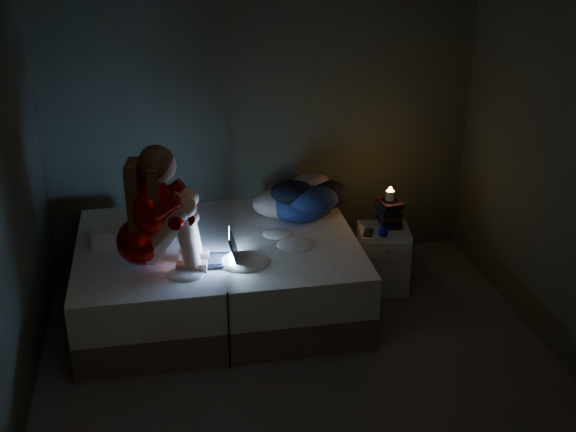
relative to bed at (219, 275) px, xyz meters
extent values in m
cube|color=#4F4A48|center=(0.48, -1.10, -0.30)|extent=(3.60, 3.80, 0.02)
cube|color=#434936|center=(0.48, 0.81, 1.01)|extent=(3.60, 0.02, 2.60)
cube|color=#434936|center=(0.48, -3.01, 1.01)|extent=(3.60, 0.02, 2.60)
cube|color=white|center=(-0.68, 0.17, 0.36)|extent=(0.50, 0.36, 0.14)
cube|color=silver|center=(1.35, 0.09, -0.02)|extent=(0.45, 0.42, 0.54)
cylinder|color=beige|center=(1.41, 0.16, 0.51)|extent=(0.07, 0.07, 0.08)
cube|color=black|center=(1.22, 0.01, 0.25)|extent=(0.10, 0.15, 0.01)
sphere|color=#0F0F97|center=(1.32, -0.06, 0.28)|extent=(0.08, 0.08, 0.08)
camera|label=1|loc=(-0.37, -5.02, 2.79)|focal=45.81mm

